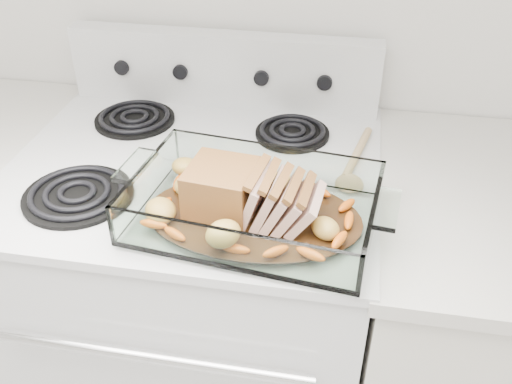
% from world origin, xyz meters
% --- Properties ---
extents(electric_range, '(0.78, 0.70, 1.12)m').
position_xyz_m(electric_range, '(0.00, 1.66, 0.48)').
color(electric_range, silver).
rests_on(electric_range, ground).
extents(counter_right, '(0.58, 0.68, 0.93)m').
position_xyz_m(counter_right, '(0.67, 1.66, 0.47)').
color(counter_right, silver).
rests_on(counter_right, ground).
extents(baking_dish, '(0.43, 0.28, 0.08)m').
position_xyz_m(baking_dish, '(0.16, 1.47, 0.97)').
color(baking_dish, white).
rests_on(baking_dish, electric_range).
extents(pork_roast, '(0.24, 0.12, 0.09)m').
position_xyz_m(pork_roast, '(0.14, 1.47, 1.00)').
color(pork_roast, brown).
rests_on(pork_roast, baking_dish).
extents(roast_vegetables, '(0.33, 0.18, 0.04)m').
position_xyz_m(roast_vegetables, '(0.16, 1.51, 0.97)').
color(roast_vegetables, '#E35715').
rests_on(roast_vegetables, baking_dish).
extents(wooden_spoon, '(0.07, 0.27, 0.02)m').
position_xyz_m(wooden_spoon, '(0.33, 1.68, 0.95)').
color(wooden_spoon, tan).
rests_on(wooden_spoon, electric_range).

